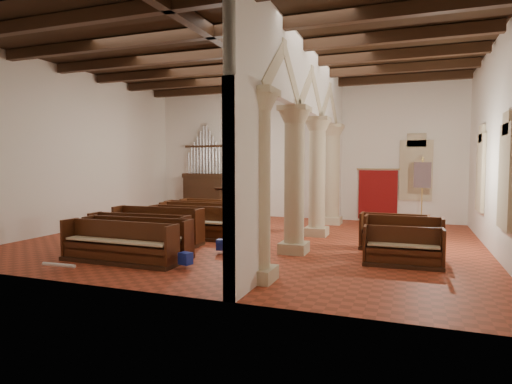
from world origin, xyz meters
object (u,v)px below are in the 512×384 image
Objects in this scene: aisle_pew_0 at (403,253)px; processional_banner at (422,207)px; pipe_organ at (205,186)px; lectern at (222,204)px; nave_pew_0 at (118,249)px.

processional_banner is at bearing 83.65° from aisle_pew_0.
pipe_organ reaches higher than lectern.
aisle_pew_0 is at bearing 18.17° from nave_pew_0.
pipe_organ is 9.81m from processional_banner.
nave_pew_0 is 1.70× the size of aisle_pew_0.
lectern reaches higher than nave_pew_0.
lectern is (1.02, -0.31, -0.79)m from pipe_organ.
processional_banner is at bearing 50.57° from nave_pew_0.
lectern is 0.52× the size of processional_banner.
lectern is 0.44× the size of nave_pew_0.
aisle_pew_0 is at bearing -39.43° from pipe_organ.
processional_banner reaches higher than nave_pew_0.
processional_banner reaches higher than lectern.
nave_pew_0 is (1.42, -9.37, -0.24)m from lectern.
pipe_organ is 11.96m from aisle_pew_0.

